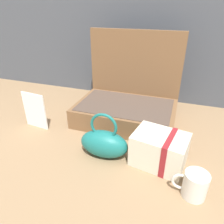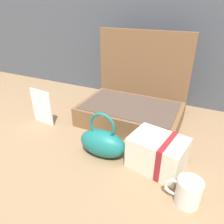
{
  "view_description": "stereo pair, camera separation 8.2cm",
  "coord_description": "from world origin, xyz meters",
  "px_view_note": "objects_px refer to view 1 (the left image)",
  "views": [
    {
      "loc": [
        0.23,
        -0.7,
        0.55
      ],
      "look_at": [
        -0.01,
        -0.02,
        0.17
      ],
      "focal_mm": 33.35,
      "sensor_mm": 36.0,
      "label": 1
    },
    {
      "loc": [
        0.3,
        -0.67,
        0.55
      ],
      "look_at": [
        -0.01,
        -0.02,
        0.17
      ],
      "focal_mm": 33.35,
      "sensor_mm": 36.0,
      "label": 2
    }
  ],
  "objects_px": {
    "open_suitcase": "(128,103)",
    "coffee_mug": "(194,185)",
    "teal_pouch_handbag": "(104,143)",
    "info_card_left": "(35,111)",
    "cream_toiletry_bag": "(160,150)"
  },
  "relations": [
    {
      "from": "coffee_mug",
      "to": "cream_toiletry_bag",
      "type": "bearing_deg",
      "value": 136.04
    },
    {
      "from": "open_suitcase",
      "to": "cream_toiletry_bag",
      "type": "distance_m",
      "value": 0.37
    },
    {
      "from": "teal_pouch_handbag",
      "to": "open_suitcase",
      "type": "bearing_deg",
      "value": 88.97
    },
    {
      "from": "open_suitcase",
      "to": "coffee_mug",
      "type": "bearing_deg",
      "value": -51.64
    },
    {
      "from": "cream_toiletry_bag",
      "to": "info_card_left",
      "type": "height_order",
      "value": "info_card_left"
    },
    {
      "from": "cream_toiletry_bag",
      "to": "info_card_left",
      "type": "xyz_separation_m",
      "value": [
        -0.61,
        0.07,
        0.03
      ]
    },
    {
      "from": "open_suitcase",
      "to": "teal_pouch_handbag",
      "type": "height_order",
      "value": "open_suitcase"
    },
    {
      "from": "coffee_mug",
      "to": "info_card_left",
      "type": "relative_size",
      "value": 0.62
    },
    {
      "from": "info_card_left",
      "to": "coffee_mug",
      "type": "bearing_deg",
      "value": -8.87
    },
    {
      "from": "info_card_left",
      "to": "teal_pouch_handbag",
      "type": "bearing_deg",
      "value": -8.17
    },
    {
      "from": "teal_pouch_handbag",
      "to": "coffee_mug",
      "type": "distance_m",
      "value": 0.35
    },
    {
      "from": "teal_pouch_handbag",
      "to": "info_card_left",
      "type": "distance_m",
      "value": 0.41
    },
    {
      "from": "cream_toiletry_bag",
      "to": "coffee_mug",
      "type": "xyz_separation_m",
      "value": [
        0.12,
        -0.12,
        -0.02
      ]
    },
    {
      "from": "teal_pouch_handbag",
      "to": "cream_toiletry_bag",
      "type": "distance_m",
      "value": 0.22
    },
    {
      "from": "coffee_mug",
      "to": "info_card_left",
      "type": "bearing_deg",
      "value": 165.48
    }
  ]
}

